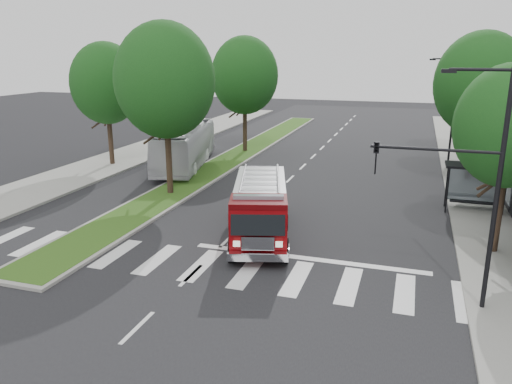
{
  "coord_description": "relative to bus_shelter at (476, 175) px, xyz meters",
  "views": [
    {
      "loc": [
        7.85,
        -20.2,
        8.43
      ],
      "look_at": [
        0.71,
        2.13,
        1.8
      ],
      "focal_mm": 35.0,
      "sensor_mm": 36.0,
      "label": 1
    }
  ],
  "objects": [
    {
      "name": "tree_right_near",
      "position": [
        0.3,
        -6.15,
        3.47
      ],
      "size": [
        4.4,
        4.4,
        8.05
      ],
      "color": "black",
      "rests_on": "ground"
    },
    {
      "name": "city_bus",
      "position": [
        -19.7,
        5.32,
        -0.46
      ],
      "size": [
        5.29,
        11.68,
        3.17
      ],
      "primitive_type": "imported",
      "rotation": [
        0.0,
        0.0,
        0.24
      ],
      "color": "silver",
      "rests_on": "ground"
    },
    {
      "name": "tree_median_near",
      "position": [
        -17.2,
        -2.15,
        4.77
      ],
      "size": [
        5.8,
        5.8,
        10.16
      ],
      "color": "black",
      "rests_on": "ground"
    },
    {
      "name": "sidewalk_right",
      "position": [
        1.3,
        1.85,
        -1.96
      ],
      "size": [
        5.0,
        80.0,
        0.15
      ],
      "primitive_type": "cube",
      "color": "gray",
      "rests_on": "ground"
    },
    {
      "name": "sidewalk_left",
      "position": [
        -25.7,
        1.85,
        -1.96
      ],
      "size": [
        5.0,
        80.0,
        0.15
      ],
      "primitive_type": "cube",
      "color": "gray",
      "rests_on": "ground"
    },
    {
      "name": "tree_right_mid",
      "position": [
        0.3,
        5.85,
        4.45
      ],
      "size": [
        5.6,
        5.6,
        9.72
      ],
      "color": "black",
      "rests_on": "ground"
    },
    {
      "name": "streetlight_right_near",
      "position": [
        -1.59,
        -11.65,
        2.63
      ],
      "size": [
        4.08,
        0.22,
        8.0
      ],
      "color": "black",
      "rests_on": "ground"
    },
    {
      "name": "tree_right_far",
      "position": [
        0.3,
        15.85,
        3.8
      ],
      "size": [
        5.0,
        5.0,
        8.73
      ],
      "color": "black",
      "rests_on": "ground"
    },
    {
      "name": "ground",
      "position": [
        -11.2,
        -8.15,
        -2.04
      ],
      "size": [
        140.0,
        140.0,
        0.0
      ],
      "primitive_type": "plane",
      "color": "black",
      "rests_on": "ground"
    },
    {
      "name": "median",
      "position": [
        -17.2,
        9.85,
        -1.96
      ],
      "size": [
        3.0,
        50.0,
        0.15
      ],
      "color": "gray",
      "rests_on": "ground"
    },
    {
      "name": "bus_shelter",
      "position": [
        0.0,
        0.0,
        0.0
      ],
      "size": [
        3.2,
        1.6,
        2.61
      ],
      "color": "black",
      "rests_on": "ground"
    },
    {
      "name": "fire_engine",
      "position": [
        -9.96,
        -7.06,
        -0.7
      ],
      "size": [
        4.52,
        8.42,
        2.8
      ],
      "rotation": [
        0.0,
        0.0,
        0.28
      ],
      "color": "#4E0406",
      "rests_on": "ground"
    },
    {
      "name": "tree_median_far",
      "position": [
        -17.2,
        11.85,
        4.45
      ],
      "size": [
        5.6,
        5.6,
        9.72
      ],
      "color": "black",
      "rests_on": "ground"
    },
    {
      "name": "tree_left_mid",
      "position": [
        -25.2,
        3.85,
        4.12
      ],
      "size": [
        5.2,
        5.2,
        9.16
      ],
      "color": "black",
      "rests_on": "ground"
    },
    {
      "name": "streetlight_right_far",
      "position": [
        -0.85,
        11.85,
        2.44
      ],
      "size": [
        2.11,
        0.2,
        8.0
      ],
      "color": "black",
      "rests_on": "ground"
    }
  ]
}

